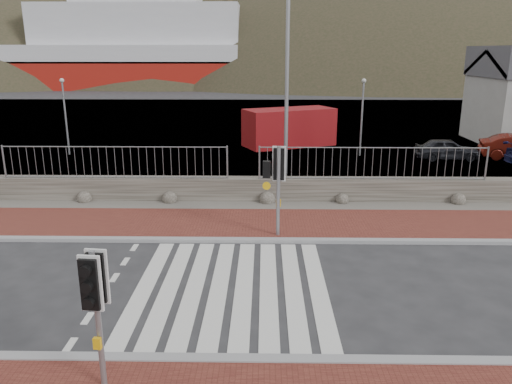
{
  "coord_description": "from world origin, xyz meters",
  "views": [
    {
      "loc": [
        0.79,
        -10.98,
        5.55
      ],
      "look_at": [
        0.55,
        3.0,
        1.57
      ],
      "focal_mm": 35.0,
      "sensor_mm": 36.0,
      "label": 1
    }
  ],
  "objects_px": {
    "ferry": "(99,51)",
    "traffic_signal_near": "(95,292)",
    "streetlight": "(291,72)",
    "shipping_container": "(289,127)",
    "traffic_signal_far": "(277,172)",
    "car_a": "(447,149)"
  },
  "relations": [
    {
      "from": "ferry",
      "to": "shipping_container",
      "type": "relative_size",
      "value": 9.44
    },
    {
      "from": "streetlight",
      "to": "shipping_container",
      "type": "bearing_deg",
      "value": 83.96
    },
    {
      "from": "streetlight",
      "to": "shipping_container",
      "type": "relative_size",
      "value": 1.59
    },
    {
      "from": "car_a",
      "to": "traffic_signal_far",
      "type": "bearing_deg",
      "value": 143.12
    },
    {
      "from": "ferry",
      "to": "shipping_container",
      "type": "xyz_separation_m",
      "value": [
        26.91,
        -49.11,
        -4.26
      ]
    },
    {
      "from": "streetlight",
      "to": "shipping_container",
      "type": "distance_m",
      "value": 11.3
    },
    {
      "from": "ferry",
      "to": "traffic_signal_far",
      "type": "xyz_separation_m",
      "value": [
        25.82,
        -64.46,
        -3.3
      ]
    },
    {
      "from": "car_a",
      "to": "ferry",
      "type": "bearing_deg",
      "value": 35.21
    },
    {
      "from": "streetlight",
      "to": "ferry",
      "type": "bearing_deg",
      "value": 110.48
    },
    {
      "from": "ferry",
      "to": "car_a",
      "type": "relative_size",
      "value": 15.4
    },
    {
      "from": "ferry",
      "to": "traffic_signal_near",
      "type": "height_order",
      "value": "ferry"
    },
    {
      "from": "ferry",
      "to": "traffic_signal_near",
      "type": "distance_m",
      "value": 75.29
    },
    {
      "from": "traffic_signal_far",
      "to": "streetlight",
      "type": "height_order",
      "value": "streetlight"
    },
    {
      "from": "traffic_signal_near",
      "to": "streetlight",
      "type": "height_order",
      "value": "streetlight"
    },
    {
      "from": "shipping_container",
      "to": "car_a",
      "type": "relative_size",
      "value": 1.63
    },
    {
      "from": "ferry",
      "to": "car_a",
      "type": "height_order",
      "value": "ferry"
    },
    {
      "from": "ferry",
      "to": "traffic_signal_far",
      "type": "relative_size",
      "value": 17.58
    },
    {
      "from": "traffic_signal_near",
      "to": "traffic_signal_far",
      "type": "bearing_deg",
      "value": 73.0
    },
    {
      "from": "traffic_signal_far",
      "to": "shipping_container",
      "type": "xyz_separation_m",
      "value": [
        1.09,
        15.35,
        -0.95
      ]
    },
    {
      "from": "traffic_signal_near",
      "to": "shipping_container",
      "type": "height_order",
      "value": "traffic_signal_near"
    },
    {
      "from": "traffic_signal_far",
      "to": "shipping_container",
      "type": "relative_size",
      "value": 0.54
    },
    {
      "from": "car_a",
      "to": "shipping_container",
      "type": "bearing_deg",
      "value": 66.43
    }
  ]
}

